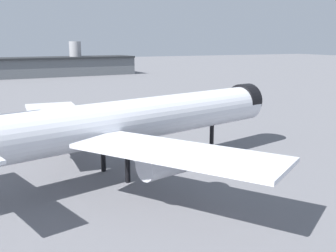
# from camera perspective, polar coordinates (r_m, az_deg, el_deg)

# --- Properties ---
(ground) EXTENTS (900.00, 900.00, 0.00)m
(ground) POSITION_cam_1_polar(r_m,az_deg,el_deg) (70.30, -2.45, -6.05)
(ground) COLOR slate
(airliner_near_gate) EXTENTS (68.67, 61.33, 19.93)m
(airliner_near_gate) POSITION_cam_1_polar(r_m,az_deg,el_deg) (66.08, -5.72, 0.61)
(airliner_near_gate) COLOR silver
(airliner_near_gate) RESTS_ON ground
(service_truck_front) EXTENTS (4.72, 5.92, 3.00)m
(service_truck_front) POSITION_cam_1_polar(r_m,az_deg,el_deg) (106.80, 1.61, 1.12)
(service_truck_front) COLOR black
(service_truck_front) RESTS_ON ground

